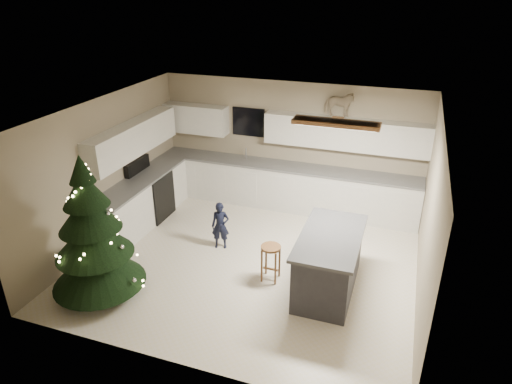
% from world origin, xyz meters
% --- Properties ---
extents(ground_plane, '(5.50, 5.50, 0.00)m').
position_xyz_m(ground_plane, '(0.00, 0.00, 0.00)').
color(ground_plane, beige).
extents(room_shell, '(5.52, 5.02, 2.61)m').
position_xyz_m(room_shell, '(0.02, 0.00, 1.75)').
color(room_shell, gray).
rests_on(room_shell, ground_plane).
extents(cabinetry, '(5.50, 3.20, 2.00)m').
position_xyz_m(cabinetry, '(-0.91, 1.65, 0.76)').
color(cabinetry, silver).
rests_on(cabinetry, ground_plane).
extents(island, '(0.90, 1.70, 0.95)m').
position_xyz_m(island, '(1.42, -0.34, 0.48)').
color(island, black).
rests_on(island, ground_plane).
extents(bar_stool, '(0.32, 0.32, 0.61)m').
position_xyz_m(bar_stool, '(0.51, -0.39, 0.46)').
color(bar_stool, brown).
rests_on(bar_stool, ground_plane).
extents(christmas_tree, '(1.43, 1.38, 2.28)m').
position_xyz_m(christmas_tree, '(-1.85, -1.60, 0.94)').
color(christmas_tree, '#3F2816').
rests_on(christmas_tree, ground_plane).
extents(toddler, '(0.36, 0.29, 0.87)m').
position_xyz_m(toddler, '(-0.63, 0.25, 0.44)').
color(toddler, black).
rests_on(toddler, ground_plane).
extents(rocking_horse, '(0.59, 0.29, 0.51)m').
position_xyz_m(rocking_horse, '(0.98, 2.33, 2.26)').
color(rocking_horse, brown).
rests_on(rocking_horse, cabinetry).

